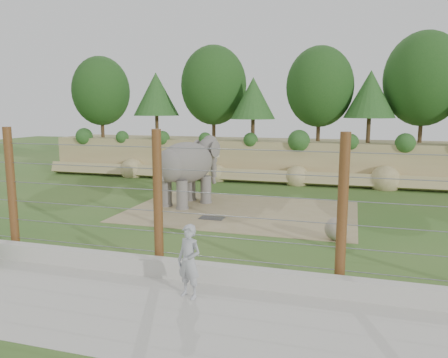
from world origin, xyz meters
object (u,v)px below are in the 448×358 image
(stone_ball, at_px, (336,229))
(zookeeper, at_px, (189,261))
(barrier_fence, at_px, (158,201))
(elephant, at_px, (186,172))

(stone_ball, xyz_separation_m, zookeeper, (-3.23, -5.76, 0.50))
(stone_ball, distance_m, barrier_fence, 6.53)
(elephant, height_order, barrier_fence, barrier_fence)
(stone_ball, distance_m, zookeeper, 6.62)
(elephant, relative_size, zookeeper, 2.14)
(elephant, bearing_deg, barrier_fence, -52.27)
(stone_ball, height_order, zookeeper, zookeeper)
(barrier_fence, bearing_deg, zookeeper, -45.68)
(stone_ball, bearing_deg, barrier_fence, -138.52)
(stone_ball, bearing_deg, elephant, 151.26)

